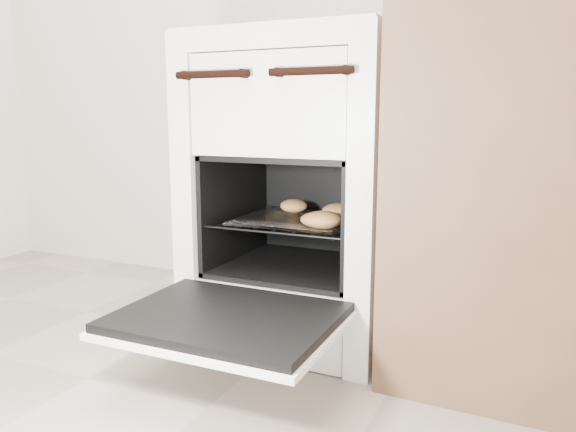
# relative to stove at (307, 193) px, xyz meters

# --- Properties ---
(stove) EXTENTS (0.53, 0.59, 0.82)m
(stove) POSITION_rel_stove_xyz_m (0.00, 0.00, 0.00)
(stove) COLOR white
(stove) RESTS_ON ground
(oven_door) EXTENTS (0.48, 0.37, 0.03)m
(oven_door) POSITION_rel_stove_xyz_m (-0.00, -0.45, -0.22)
(oven_door) COLOR black
(oven_door) RESTS_ON stove
(oven_rack) EXTENTS (0.39, 0.37, 0.01)m
(oven_rack) POSITION_rel_stove_xyz_m (-0.00, -0.06, -0.07)
(oven_rack) COLOR black
(oven_rack) RESTS_ON stove
(foil_sheet) EXTENTS (0.30, 0.27, 0.01)m
(foil_sheet) POSITION_rel_stove_xyz_m (-0.00, -0.08, -0.06)
(foil_sheet) COLOR silver
(foil_sheet) RESTS_ON oven_rack
(baked_rolls) EXTENTS (0.27, 0.29, 0.04)m
(baked_rolls) POSITION_rel_stove_xyz_m (0.08, -0.10, -0.04)
(baked_rolls) COLOR #B68549
(baked_rolls) RESTS_ON foil_sheet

